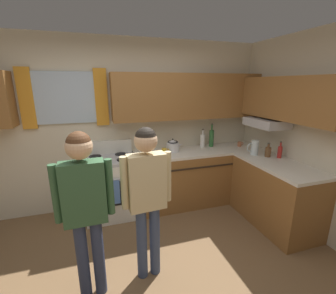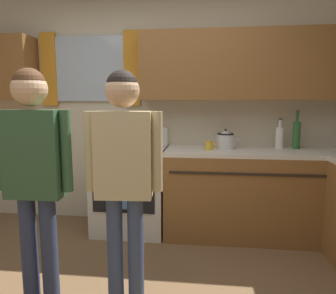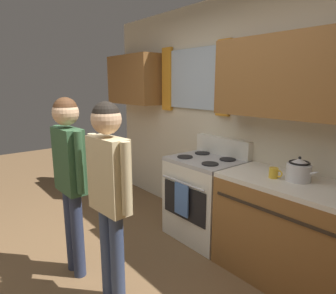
# 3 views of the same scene
# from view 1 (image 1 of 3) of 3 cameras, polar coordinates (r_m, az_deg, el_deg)

# --- Properties ---
(ground_plane) EXTENTS (12.00, 12.00, 0.00)m
(ground_plane) POSITION_cam_1_polar(r_m,az_deg,el_deg) (2.63, -5.41, -32.29)
(ground_plane) COLOR brown
(back_wall_unit) EXTENTS (4.60, 0.42, 2.60)m
(back_wall_unit) POSITION_cam_1_polar(r_m,az_deg,el_deg) (3.62, -10.87, 7.73)
(back_wall_unit) COLOR beige
(back_wall_unit) RESTS_ON ground
(kitchen_counter_run) EXTENTS (2.10, 1.85, 0.90)m
(kitchen_counter_run) POSITION_cam_1_polar(r_m,az_deg,el_deg) (3.78, 13.59, -8.28)
(kitchen_counter_run) COLOR brown
(kitchen_counter_run) RESTS_ON ground
(stove_oven) EXTENTS (0.74, 0.67, 1.10)m
(stove_oven) POSITION_cam_1_polar(r_m,az_deg,el_deg) (3.60, -13.96, -9.23)
(stove_oven) COLOR silver
(stove_oven) RESTS_ON ground
(bottle_squat_brown) EXTENTS (0.08, 0.08, 0.21)m
(bottle_squat_brown) POSITION_cam_1_polar(r_m,az_deg,el_deg) (3.69, 23.45, -1.05)
(bottle_squat_brown) COLOR brown
(bottle_squat_brown) RESTS_ON kitchen_counter_run
(bottle_wine_green) EXTENTS (0.08, 0.08, 0.39)m
(bottle_wine_green) POSITION_cam_1_polar(r_m,az_deg,el_deg) (3.99, 10.67, 2.25)
(bottle_wine_green) COLOR #2D6633
(bottle_wine_green) RESTS_ON kitchen_counter_run
(bottle_milk_white) EXTENTS (0.08, 0.08, 0.31)m
(bottle_milk_white) POSITION_cam_1_polar(r_m,az_deg,el_deg) (3.92, 8.51, 1.63)
(bottle_milk_white) COLOR white
(bottle_milk_white) RESTS_ON kitchen_counter_run
(bottle_sauce_red) EXTENTS (0.06, 0.06, 0.25)m
(bottle_sauce_red) POSITION_cam_1_polar(r_m,az_deg,el_deg) (3.70, 25.88, -1.05)
(bottle_sauce_red) COLOR red
(bottle_sauce_red) RESTS_ON kitchen_counter_run
(mug_mustard_yellow) EXTENTS (0.12, 0.08, 0.09)m
(mug_mustard_yellow) POSITION_cam_1_polar(r_m,az_deg,el_deg) (3.52, -0.88, -1.02)
(mug_mustard_yellow) COLOR gold
(mug_mustard_yellow) RESTS_ON kitchen_counter_run
(cup_terracotta) EXTENTS (0.11, 0.07, 0.08)m
(cup_terracotta) POSITION_cam_1_polar(r_m,az_deg,el_deg) (4.15, 17.30, 0.71)
(cup_terracotta) COLOR #B76642
(cup_terracotta) RESTS_ON kitchen_counter_run
(stovetop_kettle) EXTENTS (0.27, 0.20, 0.21)m
(stovetop_kettle) POSITION_cam_1_polar(r_m,az_deg,el_deg) (3.65, 1.18, 0.35)
(stovetop_kettle) COLOR silver
(stovetop_kettle) RESTS_ON kitchen_counter_run
(water_pitcher) EXTENTS (0.19, 0.11, 0.22)m
(water_pitcher) POSITION_cam_1_polar(r_m,az_deg,el_deg) (3.70, 20.51, -0.15)
(water_pitcher) COLOR silver
(water_pitcher) RESTS_ON kitchen_counter_run
(adult_left) EXTENTS (0.49, 0.21, 1.58)m
(adult_left) POSITION_cam_1_polar(r_m,az_deg,el_deg) (2.13, -19.91, -11.99)
(adult_left) COLOR #2D3856
(adult_left) RESTS_ON ground
(adult_in_plaid) EXTENTS (0.49, 0.21, 1.57)m
(adult_in_plaid) POSITION_cam_1_polar(r_m,az_deg,el_deg) (2.23, -5.21, -9.94)
(adult_in_plaid) COLOR #38476B
(adult_in_plaid) RESTS_ON ground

